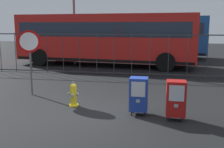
{
  "coord_description": "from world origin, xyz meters",
  "views": [
    {
      "loc": [
        1.73,
        -6.72,
        2.39
      ],
      "look_at": [
        0.3,
        1.2,
        0.9
      ],
      "focal_mm": 42.5,
      "sensor_mm": 36.0,
      "label": 1
    }
  ],
  "objects_px": {
    "fire_hydrant": "(74,95)",
    "bus_near": "(105,37)",
    "newspaper_box_secondary": "(176,98)",
    "newspaper_box_primary": "(139,94)",
    "stop_sign": "(30,49)",
    "bus_far": "(134,34)"
  },
  "relations": [
    {
      "from": "bus_near",
      "to": "stop_sign",
      "type": "bearing_deg",
      "value": -93.32
    },
    {
      "from": "fire_hydrant",
      "to": "bus_near",
      "type": "xyz_separation_m",
      "value": [
        -0.74,
        8.18,
        1.36
      ]
    },
    {
      "from": "fire_hydrant",
      "to": "bus_near",
      "type": "relative_size",
      "value": 0.07
    },
    {
      "from": "fire_hydrant",
      "to": "newspaper_box_secondary",
      "type": "bearing_deg",
      "value": -12.68
    },
    {
      "from": "newspaper_box_primary",
      "to": "newspaper_box_secondary",
      "type": "xyz_separation_m",
      "value": [
        0.96,
        -0.24,
        0.0
      ]
    },
    {
      "from": "fire_hydrant",
      "to": "bus_near",
      "type": "distance_m",
      "value": 8.33
    },
    {
      "from": "fire_hydrant",
      "to": "stop_sign",
      "type": "height_order",
      "value": "stop_sign"
    },
    {
      "from": "fire_hydrant",
      "to": "newspaper_box_secondary",
      "type": "relative_size",
      "value": 0.73
    },
    {
      "from": "fire_hydrant",
      "to": "newspaper_box_secondary",
      "type": "xyz_separation_m",
      "value": [
        2.93,
        -0.66,
        0.22
      ]
    },
    {
      "from": "fire_hydrant",
      "to": "bus_far",
      "type": "relative_size",
      "value": 0.07
    },
    {
      "from": "bus_far",
      "to": "stop_sign",
      "type": "bearing_deg",
      "value": -96.03
    },
    {
      "from": "newspaper_box_primary",
      "to": "stop_sign",
      "type": "distance_m",
      "value": 4.19
    },
    {
      "from": "newspaper_box_secondary",
      "to": "stop_sign",
      "type": "height_order",
      "value": "stop_sign"
    },
    {
      "from": "newspaper_box_primary",
      "to": "bus_near",
      "type": "xyz_separation_m",
      "value": [
        -2.71,
        8.6,
        1.14
      ]
    },
    {
      "from": "stop_sign",
      "to": "bus_far",
      "type": "relative_size",
      "value": 0.21
    },
    {
      "from": "fire_hydrant",
      "to": "bus_far",
      "type": "height_order",
      "value": "bus_far"
    },
    {
      "from": "stop_sign",
      "to": "bus_near",
      "type": "bearing_deg",
      "value": 81.25
    },
    {
      "from": "fire_hydrant",
      "to": "newspaper_box_primary",
      "type": "xyz_separation_m",
      "value": [
        1.97,
        -0.41,
        0.22
      ]
    },
    {
      "from": "bus_far",
      "to": "newspaper_box_primary",
      "type": "bearing_deg",
      "value": -78.46
    },
    {
      "from": "newspaper_box_secondary",
      "to": "newspaper_box_primary",
      "type": "bearing_deg",
      "value": 165.68
    },
    {
      "from": "stop_sign",
      "to": "newspaper_box_primary",
      "type": "bearing_deg",
      "value": -20.32
    },
    {
      "from": "fire_hydrant",
      "to": "bus_near",
      "type": "bearing_deg",
      "value": 95.17
    }
  ]
}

